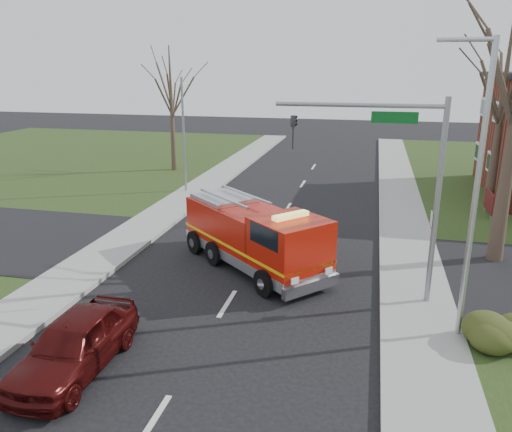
# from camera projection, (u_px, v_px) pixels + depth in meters

# --- Properties ---
(ground) EXTENTS (120.00, 120.00, 0.00)m
(ground) POSITION_uv_depth(u_px,v_px,m) (227.00, 304.00, 16.74)
(ground) COLOR black
(ground) RESTS_ON ground
(sidewalk_right) EXTENTS (2.40, 80.00, 0.15)m
(sidewalk_right) POSITION_uv_depth(u_px,v_px,m) (420.00, 323.00, 15.36)
(sidewalk_right) COLOR gray
(sidewalk_right) RESTS_ON ground
(sidewalk_left) EXTENTS (2.40, 80.00, 0.15)m
(sidewalk_left) POSITION_uv_depth(u_px,v_px,m) (63.00, 284.00, 18.07)
(sidewalk_left) COLOR gray
(sidewalk_left) RESTS_ON ground
(health_center_sign) EXTENTS (0.12, 2.00, 1.40)m
(health_center_sign) POSITION_uv_depth(u_px,v_px,m) (489.00, 202.00, 25.83)
(health_center_sign) COLOR #521313
(health_center_sign) RESTS_ON ground
(bare_tree_far) EXTENTS (5.25, 5.25, 10.50)m
(bare_tree_far) POSITION_uv_depth(u_px,v_px,m) (504.00, 88.00, 26.41)
(bare_tree_far) COLOR #3C3023
(bare_tree_far) RESTS_ON ground
(bare_tree_left) EXTENTS (4.50, 4.50, 9.00)m
(bare_tree_left) POSITION_uv_depth(u_px,v_px,m) (171.00, 95.00, 35.93)
(bare_tree_left) COLOR #3C3023
(bare_tree_left) RESTS_ON ground
(traffic_signal_mast) EXTENTS (5.29, 0.18, 6.80)m
(traffic_signal_mast) POSITION_uv_depth(u_px,v_px,m) (398.00, 164.00, 15.62)
(traffic_signal_mast) COLOR gray
(traffic_signal_mast) RESTS_ON ground
(streetlight_pole) EXTENTS (1.48, 0.16, 8.40)m
(streetlight_pole) POSITION_uv_depth(u_px,v_px,m) (474.00, 187.00, 13.39)
(streetlight_pole) COLOR #B7BABF
(streetlight_pole) RESTS_ON ground
(utility_pole_far) EXTENTS (0.14, 0.14, 7.00)m
(utility_pole_far) POSITION_uv_depth(u_px,v_px,m) (184.00, 137.00, 30.24)
(utility_pole_far) COLOR gray
(utility_pole_far) RESTS_ON ground
(fire_engine) EXTENTS (6.69, 6.35, 2.78)m
(fire_engine) POSITION_uv_depth(u_px,v_px,m) (255.00, 238.00, 19.35)
(fire_engine) COLOR #AD1508
(fire_engine) RESTS_ON ground
(parked_car_maroon) EXTENTS (1.82, 4.46, 1.52)m
(parked_car_maroon) POSITION_uv_depth(u_px,v_px,m) (74.00, 344.00, 12.94)
(parked_car_maroon) COLOR #410B0A
(parked_car_maroon) RESTS_ON ground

